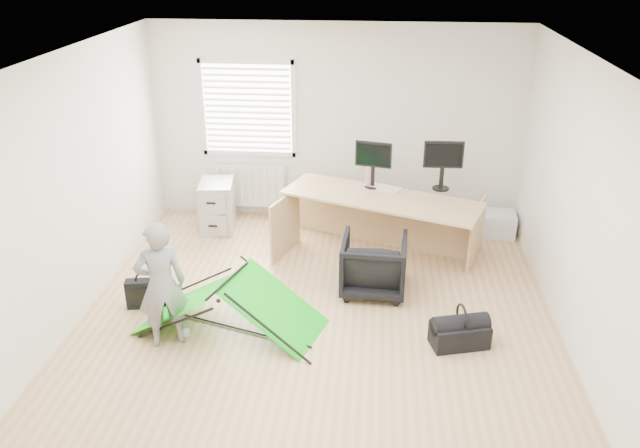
# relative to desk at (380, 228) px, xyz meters

# --- Properties ---
(ground) EXTENTS (5.50, 5.50, 0.00)m
(ground) POSITION_rel_desk_xyz_m (-0.64, -1.52, -0.41)
(ground) COLOR tan
(ground) RESTS_ON ground
(back_wall) EXTENTS (5.00, 0.02, 2.70)m
(back_wall) POSITION_rel_desk_xyz_m (-0.64, 1.23, 0.94)
(back_wall) COLOR silver
(back_wall) RESTS_ON ground
(window) EXTENTS (1.20, 0.06, 1.20)m
(window) POSITION_rel_desk_xyz_m (-1.84, 1.19, 1.14)
(window) COLOR silver
(window) RESTS_ON back_wall
(radiator) EXTENTS (1.00, 0.12, 0.60)m
(radiator) POSITION_rel_desk_xyz_m (-1.84, 1.15, 0.04)
(radiator) COLOR silver
(radiator) RESTS_ON back_wall
(desk) EXTENTS (2.51, 1.54, 0.81)m
(desk) POSITION_rel_desk_xyz_m (0.00, 0.00, 0.00)
(desk) COLOR tan
(desk) RESTS_ON ground
(filing_cabinet) EXTENTS (0.51, 0.64, 0.68)m
(filing_cabinet) POSITION_rel_desk_xyz_m (-2.21, 0.65, -0.07)
(filing_cabinet) COLOR #A1A5A6
(filing_cabinet) RESTS_ON ground
(monitor_left) EXTENTS (0.46, 0.20, 0.43)m
(monitor_left) POSITION_rel_desk_xyz_m (-0.11, 0.33, 0.62)
(monitor_left) COLOR black
(monitor_left) RESTS_ON desk
(monitor_right) EXTENTS (0.48, 0.12, 0.46)m
(monitor_right) POSITION_rel_desk_xyz_m (0.73, 0.33, 0.64)
(monitor_right) COLOR black
(monitor_right) RESTS_ON desk
(keyboard) EXTENTS (0.49, 0.34, 0.02)m
(keyboard) POSITION_rel_desk_xyz_m (0.02, 0.30, 0.42)
(keyboard) COLOR beige
(keyboard) RESTS_ON desk
(thermos) EXTENTS (0.09, 0.09, 0.28)m
(thermos) POSITION_rel_desk_xyz_m (-0.16, 0.34, 0.55)
(thermos) COLOR #B1637E
(thermos) RESTS_ON desk
(office_chair) EXTENTS (0.74, 0.76, 0.66)m
(office_chair) POSITION_rel_desk_xyz_m (-0.06, -0.82, -0.08)
(office_chair) COLOR black
(office_chair) RESTS_ON ground
(person) EXTENTS (0.57, 0.49, 1.31)m
(person) POSITION_rel_desk_xyz_m (-2.08, -2.01, 0.25)
(person) COLOR slate
(person) RESTS_ON ground
(kite) EXTENTS (1.98, 1.31, 0.57)m
(kite) POSITION_rel_desk_xyz_m (-1.51, -1.72, -0.12)
(kite) COLOR #11BC14
(kite) RESTS_ON ground
(storage_crate) EXTENTS (0.59, 0.44, 0.31)m
(storage_crate) POSITION_rel_desk_xyz_m (1.53, 0.81, -0.25)
(storage_crate) COLOR silver
(storage_crate) RESTS_ON ground
(tote_bag) EXTENTS (0.33, 0.18, 0.37)m
(tote_bag) POSITION_rel_desk_xyz_m (-2.31, 1.11, -0.22)
(tote_bag) COLOR #1D8D69
(tote_bag) RESTS_ON ground
(laptop_bag) EXTENTS (0.45, 0.20, 0.32)m
(laptop_bag) POSITION_rel_desk_xyz_m (-2.50, -1.39, -0.25)
(laptop_bag) COLOR black
(laptop_bag) RESTS_ON ground
(white_box) EXTENTS (0.13, 0.13, 0.10)m
(white_box) POSITION_rel_desk_xyz_m (-1.95, -1.87, -0.36)
(white_box) COLOR silver
(white_box) RESTS_ON ground
(duffel_bag) EXTENTS (0.61, 0.42, 0.24)m
(duffel_bag) POSITION_rel_desk_xyz_m (0.80, -1.79, -0.29)
(duffel_bag) COLOR black
(duffel_bag) RESTS_ON ground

